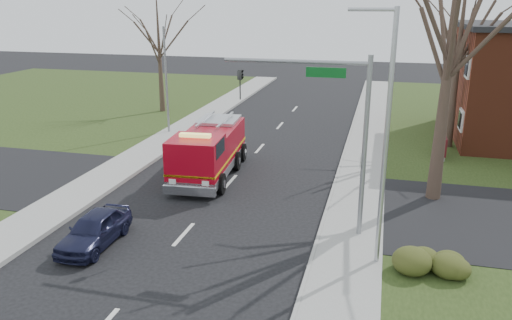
# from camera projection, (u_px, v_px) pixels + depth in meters

# --- Properties ---
(ground) EXTENTS (120.00, 120.00, 0.00)m
(ground) POSITION_uv_depth(u_px,v_px,m) (184.00, 235.00, 19.09)
(ground) COLOR black
(ground) RESTS_ON ground
(sidewalk_right) EXTENTS (2.40, 80.00, 0.15)m
(sidewalk_right) POSITION_uv_depth(u_px,v_px,m) (347.00, 252.00, 17.59)
(sidewalk_right) COLOR gray
(sidewalk_right) RESTS_ON ground
(sidewalk_left) EXTENTS (2.40, 80.00, 0.15)m
(sidewalk_left) POSITION_uv_depth(u_px,v_px,m) (43.00, 216.00, 20.54)
(sidewalk_left) COLOR gray
(sidewalk_left) RESTS_ON ground
(health_center_sign) EXTENTS (0.12, 2.00, 1.40)m
(health_center_sign) POSITION_uv_depth(u_px,v_px,m) (444.00, 144.00, 27.85)
(health_center_sign) COLOR #471014
(health_center_sign) RESTS_ON ground
(hedge_corner) EXTENTS (2.80, 2.00, 0.90)m
(hedge_corner) POSITION_uv_depth(u_px,v_px,m) (435.00, 263.00, 15.85)
(hedge_corner) COLOR #303814
(hedge_corner) RESTS_ON lawn_right
(bare_tree_near) EXTENTS (6.00, 6.00, 12.00)m
(bare_tree_near) POSITION_uv_depth(u_px,v_px,m) (452.00, 30.00, 20.10)
(bare_tree_near) COLOR #3E2E25
(bare_tree_near) RESTS_ON ground
(bare_tree_far) EXTENTS (5.25, 5.25, 10.50)m
(bare_tree_far) POSITION_uv_depth(u_px,v_px,m) (460.00, 39.00, 28.33)
(bare_tree_far) COLOR #3E2E25
(bare_tree_far) RESTS_ON ground
(bare_tree_left) EXTENTS (4.50, 4.50, 9.00)m
(bare_tree_left) POSITION_uv_depth(u_px,v_px,m) (159.00, 41.00, 38.21)
(bare_tree_left) COLOR #3E2E25
(bare_tree_left) RESTS_ON ground
(traffic_signal_mast) EXTENTS (5.29, 0.18, 6.80)m
(traffic_signal_mast) POSITION_uv_depth(u_px,v_px,m) (330.00, 113.00, 17.80)
(traffic_signal_mast) COLOR gray
(traffic_signal_mast) RESTS_ON ground
(streetlight_pole) EXTENTS (1.48, 0.16, 8.40)m
(streetlight_pole) POSITION_uv_depth(u_px,v_px,m) (385.00, 135.00, 15.54)
(streetlight_pole) COLOR #B7BABF
(streetlight_pole) RESTS_ON ground
(utility_pole_far) EXTENTS (0.14, 0.14, 7.00)m
(utility_pole_far) POSITION_uv_depth(u_px,v_px,m) (166.00, 82.00, 32.55)
(utility_pole_far) COLOR gray
(utility_pole_far) RESTS_ON ground
(fire_engine) EXTENTS (3.12, 7.13, 2.80)m
(fire_engine) POSITION_uv_depth(u_px,v_px,m) (209.00, 152.00, 25.07)
(fire_engine) COLOR #A10717
(fire_engine) RESTS_ON ground
(parked_car_maroon) EXTENTS (1.53, 3.66, 1.24)m
(parked_car_maroon) POSITION_uv_depth(u_px,v_px,m) (94.00, 229.00, 18.11)
(parked_car_maroon) COLOR #181B36
(parked_car_maroon) RESTS_ON ground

